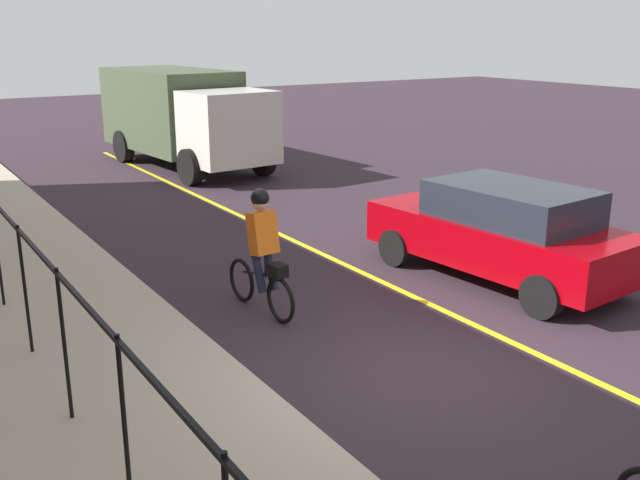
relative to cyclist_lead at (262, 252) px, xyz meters
name	(u,v)px	position (x,y,z in m)	size (l,w,h in m)	color
ground_plane	(423,376)	(-2.77, -0.64, -0.91)	(80.00, 80.00, 0.00)	#2E2129
lane_line_centre	(518,345)	(-2.77, -2.24, -0.91)	(36.00, 0.12, 0.01)	yellow
sidewalk	(144,459)	(-2.77, 2.76, -0.84)	(40.00, 3.20, 0.15)	#A49B87
iron_fence	(60,308)	(-1.77, 3.16, 0.42)	(18.63, 0.04, 1.60)	black
cyclist_lead	(262,252)	(0.00, 0.00, 0.00)	(1.71, 0.38, 1.83)	black
patrol_sedan	(502,230)	(-0.76, -3.94, -0.09)	(4.54, 2.23, 1.58)	#98030B
box_truck_background	(183,114)	(11.42, -3.52, 0.64)	(6.88, 2.96, 2.78)	#3F4D34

